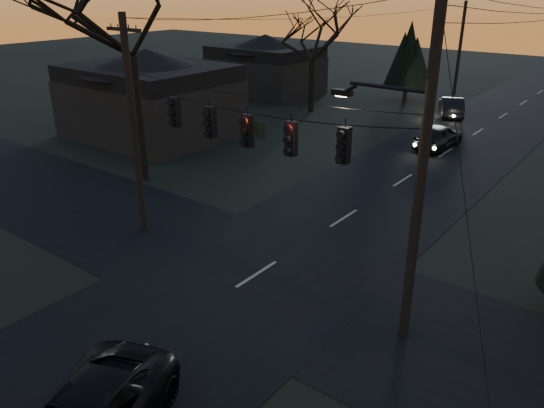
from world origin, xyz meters
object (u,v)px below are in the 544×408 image
Objects in this scene: utility_pole_far_l at (454,94)px; sedan_oncoming_b at (451,107)px; utility_pole_right at (403,333)px; utility_pole_left at (144,230)px; sedan_oncoming_a at (438,136)px; bare_tree_left at (127,0)px.

utility_pole_far_l is 9.01m from sedan_oncoming_b.
utility_pole_left is at bearing 180.00° from utility_pole_right.
sedan_oncoming_b is at bearing 84.18° from utility_pole_left.
utility_pole_far_l is (-11.50, 36.00, 0.00)m from utility_pole_right.
utility_pole_far_l is 1.83× the size of sedan_oncoming_b.
utility_pole_left is at bearing 59.62° from sedan_oncoming_b.
sedan_oncoming_b is at bearing -72.03° from sedan_oncoming_a.
utility_pole_left is at bearing -90.00° from utility_pole_far_l.
utility_pole_right is 18.82m from bare_tree_left.
sedan_oncoming_b is (2.80, -8.53, 0.72)m from utility_pole_far_l.
utility_pole_left reaches higher than sedan_oncoming_b.
utility_pole_left reaches higher than utility_pole_far_l.
bare_tree_left reaches higher than sedan_oncoming_a.
sedan_oncoming_a is (-6.30, 18.69, 0.74)m from utility_pole_right.
utility_pole_right is 2.31× the size of sedan_oncoming_a.
utility_pole_left is 1.96× the size of sedan_oncoming_a.
bare_tree_left reaches higher than utility_pole_right.
utility_pole_far_l is at bearing 107.72° from utility_pole_right.
utility_pole_left is 36.00m from utility_pole_far_l.
utility_pole_left is (-11.50, 0.00, 0.00)m from utility_pole_right.
utility_pole_right is 11.50m from utility_pole_left.
sedan_oncoming_b is at bearing -71.84° from utility_pole_far_l.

